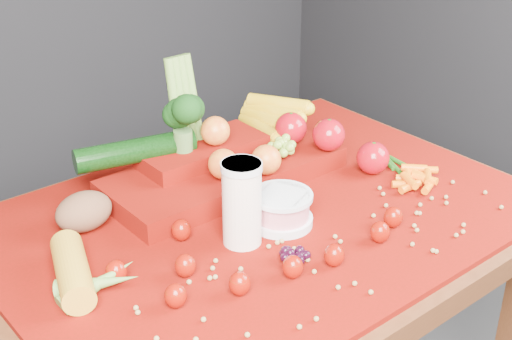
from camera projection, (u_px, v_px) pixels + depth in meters
table at (262, 257)px, 1.47m from camera, size 1.10×0.80×0.75m
red_cloth at (262, 215)px, 1.42m from camera, size 1.05×0.75×0.01m
milk_glass at (242, 201)px, 1.29m from camera, size 0.08×0.08×0.16m
yogurt_bowl at (282, 208)px, 1.37m from camera, size 0.12×0.12×0.07m
strawberry_scatter at (259, 255)px, 1.25m from camera, size 0.54×0.28×0.05m
dark_grape_cluster at (298, 254)px, 1.27m from camera, size 0.06×0.05×0.03m
soybean_scatter at (334, 254)px, 1.28m from camera, size 0.84×0.24×0.01m
corn_ear at (90, 280)px, 1.18m from camera, size 0.23×0.26×0.06m
potato at (84, 212)px, 1.35m from camera, size 0.11×0.08×0.08m
baby_carrot_pile at (413, 178)px, 1.52m from camera, size 0.17×0.17×0.03m
green_bean_pile at (390, 160)px, 1.62m from camera, size 0.14×0.12×0.01m
produce_mound at (230, 155)px, 1.53m from camera, size 0.60×0.35×0.27m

